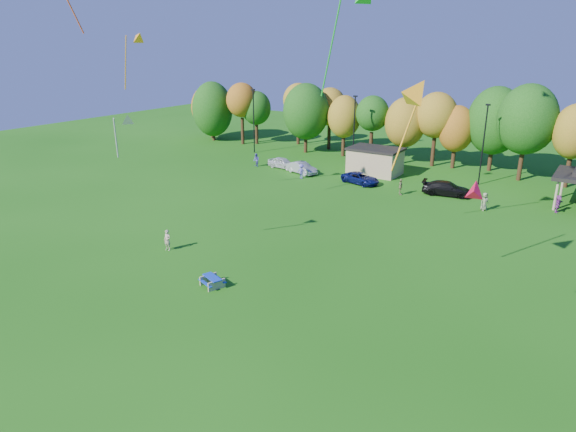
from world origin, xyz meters
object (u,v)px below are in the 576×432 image
Objects in this scene: picnic_table at (212,281)px; kite_flyer at (167,240)px; car_b at (302,168)px; car_a at (283,163)px; car_d at (447,189)px; car_c at (360,178)px.

kite_flyer reaches higher than picnic_table.
kite_flyer is 0.39× the size of car_b.
car_b is (-4.10, 26.53, -0.13)m from kite_flyer.
car_a is at bearing 135.63° from picnic_table.
car_b is at bearing 94.78° from kite_flyer.
picnic_table is at bearing 157.59° from car_d.
kite_flyer reaches higher than car_b.
picnic_table is 30.60m from car_d.
car_c is (-3.06, 29.03, 0.24)m from picnic_table.
kite_flyer is 26.52m from car_c.
car_a is 3.70m from car_b.
car_b is at bearing -101.95° from car_a.
car_b is 0.83× the size of car_d.
picnic_table is 31.42m from car_b.
car_d reaches higher than picnic_table.
kite_flyer is at bearing 178.07° from picnic_table.
picnic_table is 0.45× the size of car_b.
car_c is at bearing 115.76° from picnic_table.
car_d is (21.41, -0.52, 0.06)m from car_a.
car_a is at bearing 78.76° from car_d.
car_a reaches higher than picnic_table.
car_d is at bearing -73.16° from car_b.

